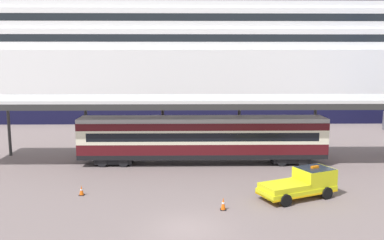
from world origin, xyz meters
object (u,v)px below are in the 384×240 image
(traffic_cone_near, at_px, (81,190))
(traffic_cone_mid, at_px, (223,204))
(cruise_ship, at_px, (295,39))
(service_truck, at_px, (303,183))
(quay_bollard, at_px, (321,183))
(train_carriage, at_px, (202,138))

(traffic_cone_near, xyz_separation_m, traffic_cone_mid, (9.33, -2.85, 0.05))
(cruise_ship, bearing_deg, service_truck, -103.85)
(traffic_cone_mid, relative_size, quay_bollard, 0.82)
(quay_bollard, bearing_deg, service_truck, -139.37)
(traffic_cone_near, bearing_deg, cruise_ship, 58.84)
(traffic_cone_mid, bearing_deg, cruise_ship, 70.31)
(train_carriage, xyz_separation_m, service_truck, (6.36, -8.89, -1.31))
(train_carriage, bearing_deg, quay_bollard, -42.51)
(cruise_ship, distance_m, traffic_cone_near, 50.48)
(service_truck, relative_size, traffic_cone_near, 8.13)
(service_truck, height_order, traffic_cone_mid, service_truck)
(cruise_ship, relative_size, quay_bollard, 186.14)
(traffic_cone_near, height_order, traffic_cone_mid, traffic_cone_mid)
(train_carriage, height_order, quay_bollard, train_carriage)
(train_carriage, bearing_deg, traffic_cone_mid, -85.85)
(cruise_ship, distance_m, service_truck, 45.25)
(cruise_ship, height_order, quay_bollard, cruise_ship)
(cruise_ship, relative_size, traffic_cone_near, 260.72)
(cruise_ship, xyz_separation_m, service_truck, (-10.48, -42.52, -11.39))
(train_carriage, relative_size, quay_bollard, 22.21)
(cruise_ship, distance_m, train_carriage, 38.94)
(cruise_ship, bearing_deg, traffic_cone_mid, -109.69)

